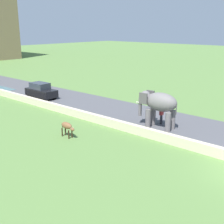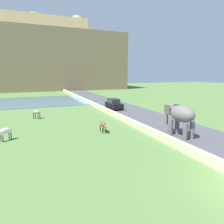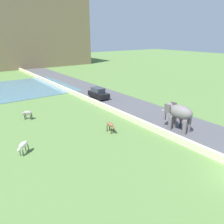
{
  "view_description": "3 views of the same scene",
  "coord_description": "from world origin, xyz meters",
  "px_view_note": "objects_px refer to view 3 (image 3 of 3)",
  "views": [
    {
      "loc": [
        -16.29,
        -4.25,
        8.04
      ],
      "look_at": [
        0.14,
        10.18,
        1.7
      ],
      "focal_mm": 47.81,
      "sensor_mm": 36.0,
      "label": 1
    },
    {
      "loc": [
        -9.11,
        -5.72,
        5.78
      ],
      "look_at": [
        -1.61,
        12.47,
        1.95
      ],
      "focal_mm": 31.2,
      "sensor_mm": 36.0,
      "label": 2
    },
    {
      "loc": [
        -15.32,
        -5.17,
        9.97
      ],
      "look_at": [
        -1.35,
        13.71,
        1.58
      ],
      "focal_mm": 34.77,
      "sensor_mm": 36.0,
      "label": 3
    }
  ],
  "objects_px": {
    "cow_grey": "(27,113)",
    "cow_brown": "(111,125)",
    "elephant": "(178,113)",
    "cow_white": "(23,146)",
    "car_black": "(98,93)",
    "person_beside_elephant": "(181,120)"
  },
  "relations": [
    {
      "from": "cow_grey",
      "to": "cow_brown",
      "type": "height_order",
      "value": "same"
    },
    {
      "from": "elephant",
      "to": "cow_grey",
      "type": "bearing_deg",
      "value": 132.81
    },
    {
      "from": "elephant",
      "to": "cow_white",
      "type": "xyz_separation_m",
      "value": [
        -14.96,
        4.87,
        -1.2
      ]
    },
    {
      "from": "elephant",
      "to": "cow_brown",
      "type": "relative_size",
      "value": 2.53
    },
    {
      "from": "car_black",
      "to": "cow_white",
      "type": "height_order",
      "value": "car_black"
    },
    {
      "from": "elephant",
      "to": "cow_white",
      "type": "distance_m",
      "value": 15.78
    },
    {
      "from": "car_black",
      "to": "cow_brown",
      "type": "xyz_separation_m",
      "value": [
        -6.17,
        -11.81,
        -0.06
      ]
    },
    {
      "from": "car_black",
      "to": "cow_white",
      "type": "relative_size",
      "value": 3.12
    },
    {
      "from": "elephant",
      "to": "cow_white",
      "type": "bearing_deg",
      "value": 161.98
    },
    {
      "from": "person_beside_elephant",
      "to": "cow_brown",
      "type": "bearing_deg",
      "value": 152.98
    },
    {
      "from": "person_beside_elephant",
      "to": "cow_brown",
      "type": "height_order",
      "value": "person_beside_elephant"
    },
    {
      "from": "person_beside_elephant",
      "to": "cow_brown",
      "type": "distance_m",
      "value": 8.05
    },
    {
      "from": "car_black",
      "to": "elephant",
      "type": "bearing_deg",
      "value": -90.08
    },
    {
      "from": "elephant",
      "to": "cow_brown",
      "type": "height_order",
      "value": "elephant"
    },
    {
      "from": "car_black",
      "to": "cow_brown",
      "type": "distance_m",
      "value": 13.32
    },
    {
      "from": "person_beside_elephant",
      "to": "cow_white",
      "type": "xyz_separation_m",
      "value": [
        -15.98,
        4.57,
        -0.04
      ]
    },
    {
      "from": "person_beside_elephant",
      "to": "car_black",
      "type": "xyz_separation_m",
      "value": [
        -1.0,
        15.47,
        0.03
      ]
    },
    {
      "from": "elephant",
      "to": "car_black",
      "type": "bearing_deg",
      "value": 89.92
    },
    {
      "from": "cow_grey",
      "to": "elephant",
      "type": "bearing_deg",
      "value": -47.19
    },
    {
      "from": "person_beside_elephant",
      "to": "car_black",
      "type": "relative_size",
      "value": 0.4
    },
    {
      "from": "car_black",
      "to": "cow_brown",
      "type": "bearing_deg",
      "value": -117.57
    },
    {
      "from": "person_beside_elephant",
      "to": "car_black",
      "type": "height_order",
      "value": "car_black"
    }
  ]
}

